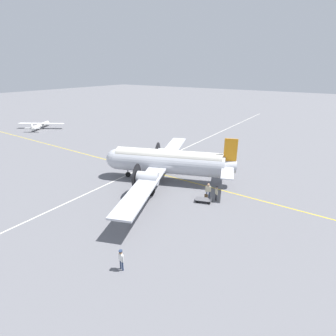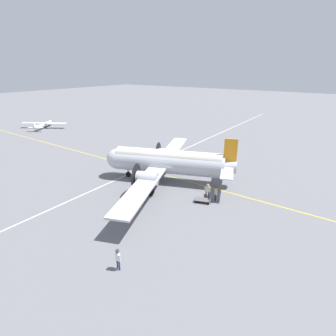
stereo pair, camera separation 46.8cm
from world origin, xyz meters
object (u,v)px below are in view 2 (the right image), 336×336
(passenger_boarding, at_px, (216,192))
(suitcase_near_door, at_px, (205,197))
(light_aircraft_distant, at_px, (44,125))
(baggage_cart, at_px, (203,200))
(crew_foreground, at_px, (118,257))
(airliner_main, at_px, (164,161))
(ramp_agent, at_px, (208,190))

(passenger_boarding, height_order, suitcase_near_door, passenger_boarding)
(light_aircraft_distant, bearing_deg, baggage_cart, -134.16)
(crew_foreground, relative_size, passenger_boarding, 1.00)
(suitcase_near_door, xyz_separation_m, light_aircraft_distant, (-48.79, 10.18, 0.58))
(crew_foreground, distance_m, suitcase_near_door, 13.33)
(baggage_cart, bearing_deg, passenger_boarding, -152.32)
(airliner_main, relative_size, ramp_agent, 13.93)
(airliner_main, relative_size, passenger_boarding, 15.43)
(airliner_main, xyz_separation_m, light_aircraft_distant, (-42.06, 8.63, -1.74))
(light_aircraft_distant, bearing_deg, crew_foreground, -147.22)
(airliner_main, distance_m, baggage_cart, 7.59)
(ramp_agent, height_order, baggage_cart, ramp_agent)
(suitcase_near_door, bearing_deg, crew_foreground, -90.28)
(suitcase_near_door, bearing_deg, light_aircraft_distant, 168.21)
(crew_foreground, distance_m, ramp_agent, 13.40)
(crew_foreground, xyz_separation_m, ramp_agent, (0.22, 13.40, 0.09))
(airliner_main, height_order, suitcase_near_door, airliner_main)
(suitcase_near_door, bearing_deg, baggage_cart, -82.98)
(crew_foreground, height_order, passenger_boarding, passenger_boarding)
(baggage_cart, height_order, light_aircraft_distant, light_aircraft_distant)
(ramp_agent, height_order, suitcase_near_door, ramp_agent)
(crew_foreground, bearing_deg, suitcase_near_door, 98.50)
(crew_foreground, relative_size, light_aircraft_distant, 0.17)
(baggage_cart, relative_size, light_aircraft_distant, 0.20)
(airliner_main, bearing_deg, light_aircraft_distant, -33.00)
(airliner_main, distance_m, light_aircraft_distant, 42.97)
(light_aircraft_distant, bearing_deg, ramp_agent, -133.13)
(crew_foreground, relative_size, baggage_cart, 0.85)
(ramp_agent, bearing_deg, suitcase_near_door, 1.72)
(passenger_boarding, xyz_separation_m, ramp_agent, (-0.92, -0.15, 0.08))
(light_aircraft_distant, bearing_deg, airliner_main, -133.09)
(airliner_main, height_order, passenger_boarding, airliner_main)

